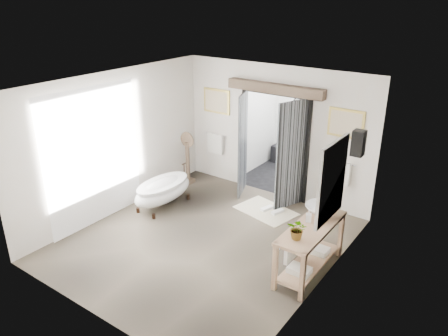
% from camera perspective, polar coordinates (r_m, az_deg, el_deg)
% --- Properties ---
extents(ground_plane, '(5.00, 5.00, 0.00)m').
position_cam_1_polar(ground_plane, '(8.23, -2.46, -9.39)').
color(ground_plane, brown).
extents(room_shell, '(4.52, 5.02, 2.91)m').
position_cam_1_polar(room_shell, '(7.35, -3.51, 2.69)').
color(room_shell, silver).
rests_on(room_shell, ground_plane).
extents(shower_room, '(2.22, 2.01, 2.51)m').
position_cam_1_polar(shower_room, '(10.97, 10.37, 3.85)').
color(shower_room, black).
rests_on(shower_room, ground_plane).
extents(back_wall_dressing, '(3.82, 0.78, 2.52)m').
position_cam_1_polar(back_wall_dressing, '(9.34, 6.14, 5.05)').
color(back_wall_dressing, black).
rests_on(back_wall_dressing, ground_plane).
extents(clawfoot_tub, '(0.69, 1.53, 0.75)m').
position_cam_1_polar(clawfoot_tub, '(9.36, -7.97, -2.90)').
color(clawfoot_tub, black).
rests_on(clawfoot_tub, ground_plane).
extents(vanity, '(0.57, 1.60, 0.85)m').
position_cam_1_polar(vanity, '(7.27, 11.00, -9.82)').
color(vanity, tan).
rests_on(vanity, ground_plane).
extents(pedestal_mirror, '(0.38, 0.24, 1.27)m').
position_cam_1_polar(pedestal_mirror, '(10.34, -4.76, 0.88)').
color(pedestal_mirror, brown).
rests_on(pedestal_mirror, ground_plane).
extents(rug, '(1.34, 1.04, 0.01)m').
position_cam_1_polar(rug, '(9.25, 5.50, -5.56)').
color(rug, beige).
rests_on(rug, ground_plane).
extents(slippers, '(0.45, 0.30, 0.05)m').
position_cam_1_polar(slippers, '(9.22, 6.32, -5.47)').
color(slippers, white).
rests_on(slippers, rug).
extents(basin, '(0.59, 0.59, 0.19)m').
position_cam_1_polar(basin, '(7.41, 12.60, -5.41)').
color(basin, white).
rests_on(basin, vanity).
extents(plant, '(0.33, 0.29, 0.33)m').
position_cam_1_polar(plant, '(6.64, 9.61, -7.89)').
color(plant, gray).
rests_on(plant, vanity).
extents(soap_bottle_a, '(0.12, 0.12, 0.20)m').
position_cam_1_polar(soap_bottle_a, '(7.18, 11.01, -6.18)').
color(soap_bottle_a, gray).
rests_on(soap_bottle_a, vanity).
extents(soap_bottle_b, '(0.17, 0.17, 0.17)m').
position_cam_1_polar(soap_bottle_b, '(7.59, 13.15, -4.80)').
color(soap_bottle_b, gray).
rests_on(soap_bottle_b, vanity).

